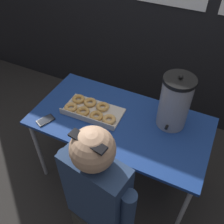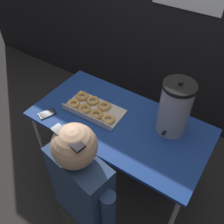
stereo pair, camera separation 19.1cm
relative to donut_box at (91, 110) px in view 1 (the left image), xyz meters
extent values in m
plane|color=#2D2B28|center=(0.25, 0.02, -0.78)|extent=(12.00, 12.00, 0.00)
cube|color=black|center=(0.25, 1.12, 0.45)|extent=(6.00, 0.10, 2.46)
cube|color=navy|center=(0.25, 0.02, -0.04)|extent=(1.38, 0.71, 0.03)
cylinder|color=#ADADB2|center=(-0.40, -0.29, -0.42)|extent=(0.03, 0.03, 0.73)
cylinder|color=#ADADB2|center=(0.89, -0.29, -0.42)|extent=(0.03, 0.03, 0.73)
cylinder|color=#ADADB2|center=(-0.40, 0.33, -0.42)|extent=(0.03, 0.03, 0.73)
cylinder|color=#ADADB2|center=(0.89, 0.33, -0.42)|extent=(0.03, 0.03, 0.73)
cube|color=beige|center=(0.01, 0.01, -0.01)|extent=(0.48, 0.26, 0.02)
cube|color=beige|center=(0.02, -0.11, 0.01)|extent=(0.47, 0.02, 0.04)
torus|color=#E0A85B|center=(-0.16, -0.05, 0.01)|extent=(0.14, 0.14, 0.03)
torus|color=#CE9649|center=(-0.04, -0.05, 0.01)|extent=(0.12, 0.12, 0.03)
torus|color=tan|center=(0.07, -0.05, 0.01)|extent=(0.15, 0.15, 0.03)
torus|color=#E6AD61|center=(0.18, -0.04, 0.01)|extent=(0.13, 0.13, 0.03)
torus|color=#CD9549|center=(-0.15, 0.06, 0.01)|extent=(0.14, 0.14, 0.03)
torus|color=tan|center=(-0.05, 0.07, 0.01)|extent=(0.15, 0.15, 0.03)
torus|color=tan|center=(0.07, 0.06, 0.01)|extent=(0.11, 0.11, 0.03)
cylinder|color=#939399|center=(0.60, 0.16, 0.17)|extent=(0.22, 0.22, 0.39)
cylinder|color=black|center=(0.60, 0.16, 0.38)|extent=(0.22, 0.22, 0.03)
sphere|color=black|center=(0.60, 0.16, 0.41)|extent=(0.03, 0.03, 0.03)
cylinder|color=black|center=(0.60, 0.05, 0.05)|extent=(0.02, 0.05, 0.02)
cube|color=black|center=(-0.27, -0.24, -0.02)|extent=(0.12, 0.15, 0.01)
cube|color=#2D333D|center=(-0.27, -0.24, -0.01)|extent=(0.10, 0.13, 0.00)
cube|color=navy|center=(0.38, -0.60, 0.00)|extent=(0.41, 0.24, 0.61)
sphere|color=tan|center=(0.38, -0.60, 0.42)|extent=(0.23, 0.23, 0.23)
cube|color=black|center=(0.37, -0.63, 0.51)|extent=(0.20, 0.08, 0.01)
cylinder|color=navy|center=(0.59, -0.64, -0.04)|extent=(0.09, 0.09, 0.49)
cylinder|color=navy|center=(0.16, -0.57, -0.04)|extent=(0.09, 0.09, 0.49)
camera|label=1|loc=(0.78, -1.22, 1.37)|focal=40.00mm
camera|label=2|loc=(0.94, -1.12, 1.37)|focal=40.00mm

